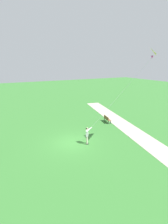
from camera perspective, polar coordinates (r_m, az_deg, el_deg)
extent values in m
plane|color=#33702D|center=(16.68, -4.29, -10.76)|extent=(120.00, 120.00, 0.00)
cube|color=#ADA393|center=(19.05, 18.91, -8.00)|extent=(8.81, 31.83, 0.02)
cube|color=#232328|center=(16.50, 1.18, -10.93)|extent=(0.26, 0.23, 0.06)
cylinder|color=beige|center=(16.31, 1.12, -9.62)|extent=(0.14, 0.14, 0.82)
cube|color=#232328|center=(16.29, 1.11, -11.32)|extent=(0.26, 0.23, 0.06)
cylinder|color=beige|center=(16.09, 1.04, -10.00)|extent=(0.14, 0.14, 0.82)
cube|color=white|center=(15.90, 1.10, -7.52)|extent=(0.41, 0.45, 0.60)
sphere|color=beige|center=(15.71, 1.11, -5.99)|extent=(0.22, 0.22, 0.22)
ellipsoid|color=black|center=(15.70, 1.05, -5.86)|extent=(0.31, 0.31, 0.13)
cylinder|color=white|center=(15.78, 1.94, -5.93)|extent=(0.33, 0.54, 0.43)
cylinder|color=white|center=(15.62, 1.89, -6.18)|extent=(0.56, 0.14, 0.43)
sphere|color=beige|center=(15.64, 2.50, -5.64)|extent=(0.10, 0.10, 0.10)
pyramid|color=yellow|center=(14.99, 22.09, 19.06)|extent=(1.46, 1.37, 0.61)
cone|color=#E02D9E|center=(14.97, 22.99, 17.47)|extent=(0.28, 0.28, 0.22)
cylinder|color=black|center=(14.98, 23.04, 17.89)|extent=(1.05, 0.91, 0.02)
cylinder|color=silver|center=(14.76, 12.30, 5.66)|extent=(4.11, 2.77, 6.43)
cube|color=brown|center=(22.15, 8.33, -2.48)|extent=(0.73, 1.56, 0.05)
cube|color=brown|center=(22.01, 7.90, -1.98)|extent=(0.34, 1.48, 0.40)
cube|color=#2D2D33|center=(22.87, 7.99, -2.45)|extent=(0.07, 0.07, 0.45)
cube|color=#2D2D33|center=(22.74, 7.25, -2.52)|extent=(0.07, 0.07, 0.45)
cube|color=#2D2D33|center=(21.72, 9.40, -3.56)|extent=(0.07, 0.07, 0.45)
cube|color=#2D2D33|center=(21.59, 8.63, -3.65)|extent=(0.07, 0.07, 0.45)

